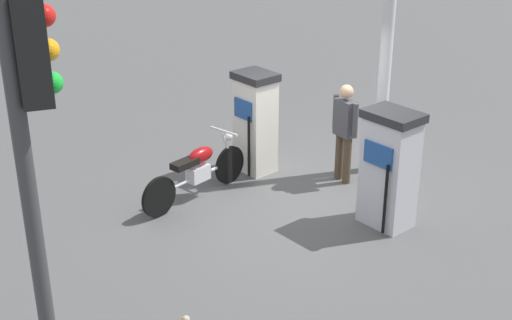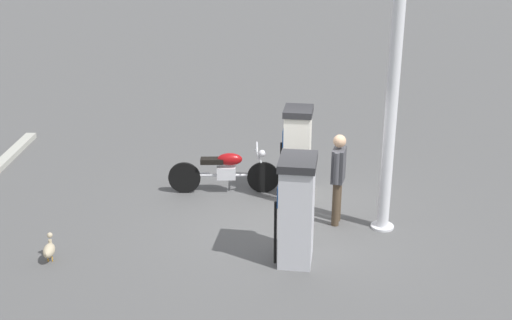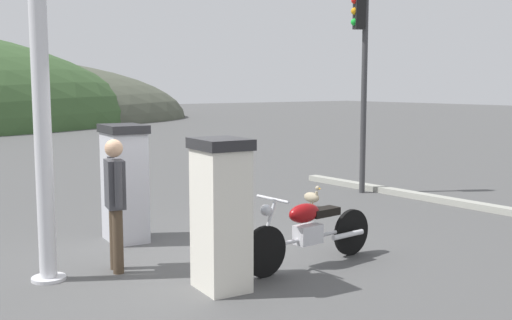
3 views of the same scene
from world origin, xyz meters
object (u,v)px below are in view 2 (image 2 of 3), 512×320
at_px(fuel_pump_far, 297,210).
at_px(motorcycle_near_pump, 226,170).
at_px(attendant_person, 338,173).
at_px(canopy_support_pole, 391,114).
at_px(fuel_pump_near, 297,150).
at_px(wandering_duck, 49,250).

height_order(fuel_pump_far, motorcycle_near_pump, fuel_pump_far).
xyz_separation_m(fuel_pump_far, attendant_person, (-0.70, -1.36, 0.07)).
height_order(fuel_pump_far, canopy_support_pole, canopy_support_pole).
relative_size(fuel_pump_near, motorcycle_near_pump, 0.79).
bearing_deg(motorcycle_near_pump, fuel_pump_near, -175.27).
relative_size(fuel_pump_near, wandering_duck, 3.97).
height_order(wandering_duck, canopy_support_pole, canopy_support_pole).
distance_m(fuel_pump_near, fuel_pump_far, 2.66).
bearing_deg(motorcycle_near_pump, canopy_support_pole, 155.24).
relative_size(motorcycle_near_pump, wandering_duck, 5.01).
distance_m(motorcycle_near_pump, attendant_person, 2.44).
xyz_separation_m(wandering_duck, canopy_support_pole, (-5.34, -1.51, 1.86)).
distance_m(attendant_person, wandering_duck, 4.88).
xyz_separation_m(motorcycle_near_pump, attendant_person, (-2.08, 1.19, 0.46)).
distance_m(fuel_pump_near, attendant_person, 1.48).
bearing_deg(canopy_support_pole, fuel_pump_far, 39.21).
bearing_deg(fuel_pump_near, fuel_pump_far, 90.00).
bearing_deg(fuel_pump_far, fuel_pump_near, -90.00).
bearing_deg(attendant_person, fuel_pump_far, 62.60).
distance_m(motorcycle_near_pump, wandering_duck, 3.77).
bearing_deg(motorcycle_near_pump, wandering_duck, 49.05).
bearing_deg(attendant_person, fuel_pump_near, -61.71).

